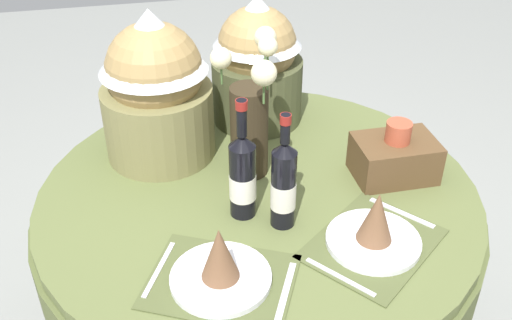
{
  "coord_description": "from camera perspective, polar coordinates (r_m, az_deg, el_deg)",
  "views": [
    {
      "loc": [
        -0.3,
        -1.33,
        1.78
      ],
      "look_at": [
        0.0,
        0.03,
        0.85
      ],
      "focal_mm": 41.39,
      "sensor_mm": 36.0,
      "label": 1
    }
  ],
  "objects": [
    {
      "name": "woven_basket_side_right",
      "position": [
        1.76,
        13.25,
        0.32
      ],
      "size": [
        0.23,
        0.16,
        0.18
      ],
      "color": "brown",
      "rests_on": "dining_table"
    },
    {
      "name": "gift_tub_back_left",
      "position": [
        1.76,
        -9.71,
        7.44
      ],
      "size": [
        0.33,
        0.33,
        0.46
      ],
      "color": "olive",
      "rests_on": "dining_table"
    },
    {
      "name": "dining_table",
      "position": [
        1.78,
        0.22,
        -6.63
      ],
      "size": [
        1.28,
        1.28,
        0.77
      ],
      "color": "#5B6638",
      "rests_on": "ground"
    },
    {
      "name": "flower_vase",
      "position": [
        1.67,
        -0.55,
        4.32
      ],
      "size": [
        0.2,
        0.25,
        0.43
      ],
      "color": "#332819",
      "rests_on": "dining_table"
    },
    {
      "name": "wine_bottle_left",
      "position": [
        1.5,
        2.68,
        -2.37
      ],
      "size": [
        0.07,
        0.07,
        0.33
      ],
      "color": "black",
      "rests_on": "dining_table"
    },
    {
      "name": "place_setting_left",
      "position": [
        1.39,
        -3.47,
        -10.29
      ],
      "size": [
        0.42,
        0.38,
        0.16
      ],
      "color": "#4E562F",
      "rests_on": "dining_table"
    },
    {
      "name": "place_setting_right",
      "position": [
        1.51,
        11.4,
        -6.66
      ],
      "size": [
        0.43,
        0.42,
        0.16
      ],
      "color": "#4E562F",
      "rests_on": "dining_table"
    },
    {
      "name": "gift_tub_back_centre",
      "position": [
        1.94,
        0.12,
        9.93
      ],
      "size": [
        0.3,
        0.3,
        0.43
      ],
      "color": "#474C2D",
      "rests_on": "dining_table"
    },
    {
      "name": "wine_bottle_centre",
      "position": [
        1.53,
        -1.31,
        -1.46
      ],
      "size": [
        0.07,
        0.07,
        0.34
      ],
      "color": "black",
      "rests_on": "dining_table"
    }
  ]
}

